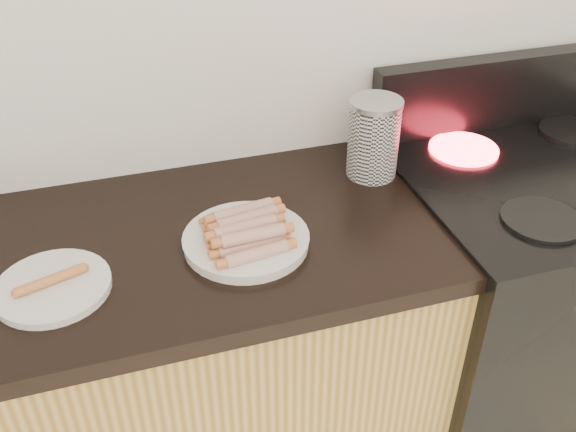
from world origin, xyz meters
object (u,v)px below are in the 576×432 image
object	(u,v)px
stove	(521,308)
main_plate	(246,241)
canister	(374,138)
side_plate	(53,287)

from	to	relation	value
stove	main_plate	size ratio (longest dim) A/B	3.43
stove	canister	size ratio (longest dim) A/B	4.58
stove	canister	distance (m)	0.72
main_plate	canister	size ratio (longest dim) A/B	1.34
stove	canister	bearing A→B (deg)	161.15
main_plate	canister	distance (m)	0.43
stove	canister	world-z (taller)	canister
side_plate	main_plate	bearing A→B (deg)	4.40
main_plate	side_plate	world-z (taller)	main_plate
main_plate	side_plate	size ratio (longest dim) A/B	1.19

